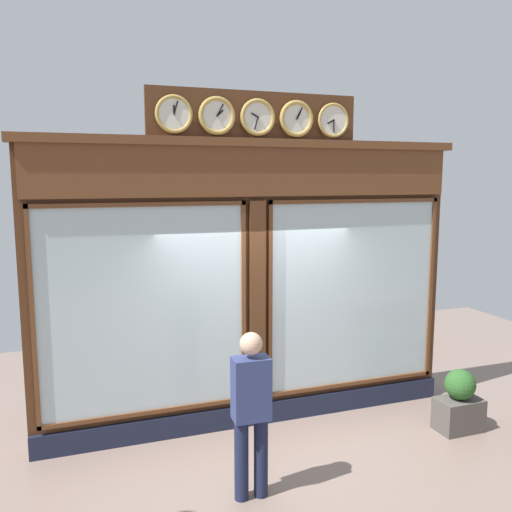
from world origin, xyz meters
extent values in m
cube|color=#4C2B16|center=(0.00, -0.15, 1.76)|extent=(5.42, 0.30, 3.51)
cube|color=#191E33|center=(0.00, 0.02, 0.14)|extent=(5.42, 0.08, 0.28)
cube|color=brown|center=(0.00, 0.04, 3.22)|extent=(5.32, 0.08, 0.59)
cube|color=brown|center=(0.00, 0.02, 3.56)|extent=(5.53, 0.20, 0.10)
cube|color=silver|center=(-1.38, 0.01, 1.61)|extent=(2.36, 0.02, 2.42)
cube|color=brown|center=(-1.38, 0.04, 2.85)|extent=(2.46, 0.04, 0.05)
cube|color=brown|center=(-1.38, 0.04, 0.37)|extent=(2.46, 0.04, 0.05)
cube|color=brown|center=(-2.59, 0.04, 1.61)|extent=(0.05, 0.04, 2.52)
cube|color=brown|center=(-0.18, 0.04, 1.61)|extent=(0.05, 0.04, 2.52)
cube|color=silver|center=(1.38, 0.01, 1.61)|extent=(2.36, 0.02, 2.42)
cube|color=brown|center=(1.38, 0.04, 2.85)|extent=(2.46, 0.04, 0.05)
cube|color=brown|center=(1.38, 0.04, 0.37)|extent=(2.46, 0.04, 0.05)
cube|color=brown|center=(2.59, 0.04, 1.61)|extent=(0.05, 0.04, 2.52)
cube|color=brown|center=(0.18, 0.04, 1.61)|extent=(0.05, 0.04, 2.52)
cube|color=#4C2B16|center=(0.00, 0.03, 1.61)|extent=(0.20, 0.10, 2.52)
cube|color=#4C2B16|center=(0.00, -0.02, 3.85)|extent=(2.62, 0.06, 0.62)
cylinder|color=silver|center=(-1.00, 0.06, 3.85)|extent=(0.35, 0.02, 0.35)
torus|color=#B79347|center=(-1.00, 0.06, 3.85)|extent=(0.42, 0.04, 0.42)
cube|color=black|center=(-0.95, 0.07, 3.83)|extent=(0.09, 0.01, 0.06)
cube|color=black|center=(-1.00, 0.07, 3.78)|extent=(0.02, 0.01, 0.15)
sphere|color=black|center=(-1.00, 0.08, 3.85)|extent=(0.02, 0.02, 0.02)
cylinder|color=silver|center=(-0.50, 0.06, 3.85)|extent=(0.35, 0.02, 0.35)
torus|color=#B79347|center=(-0.50, 0.06, 3.85)|extent=(0.44, 0.06, 0.44)
cube|color=black|center=(-0.52, 0.07, 3.89)|extent=(0.06, 0.01, 0.09)
cube|color=black|center=(-0.53, 0.07, 3.92)|extent=(0.08, 0.01, 0.14)
sphere|color=black|center=(-0.50, 0.08, 3.85)|extent=(0.02, 0.02, 0.02)
cylinder|color=silver|center=(0.00, 0.06, 3.85)|extent=(0.35, 0.02, 0.35)
torus|color=#B79347|center=(0.00, 0.06, 3.85)|extent=(0.43, 0.05, 0.43)
cube|color=black|center=(0.04, 0.07, 3.87)|extent=(0.09, 0.01, 0.06)
cube|color=black|center=(0.02, 0.07, 3.78)|extent=(0.06, 0.01, 0.15)
sphere|color=black|center=(0.00, 0.08, 3.85)|extent=(0.02, 0.02, 0.02)
cylinder|color=silver|center=(0.50, 0.06, 3.85)|extent=(0.35, 0.02, 0.35)
torus|color=#B79347|center=(0.50, 0.06, 3.85)|extent=(0.44, 0.06, 0.44)
cube|color=black|center=(0.46, 0.07, 3.88)|extent=(0.08, 0.01, 0.08)
cube|color=black|center=(0.46, 0.07, 3.92)|extent=(0.08, 0.01, 0.14)
sphere|color=black|center=(0.50, 0.08, 3.85)|extent=(0.02, 0.02, 0.02)
cylinder|color=silver|center=(1.00, 0.06, 3.85)|extent=(0.35, 0.02, 0.35)
torus|color=#B79347|center=(1.00, 0.06, 3.85)|extent=(0.43, 0.05, 0.43)
cube|color=black|center=(1.00, 0.07, 3.90)|extent=(0.02, 0.01, 0.10)
cube|color=black|center=(0.98, 0.07, 3.92)|extent=(0.05, 0.01, 0.15)
sphere|color=black|center=(1.00, 0.08, 3.85)|extent=(0.02, 0.02, 0.02)
cylinder|color=#191E38|center=(0.69, 1.51, 0.41)|extent=(0.14, 0.14, 0.82)
cylinder|color=#191E38|center=(0.49, 1.52, 0.41)|extent=(0.14, 0.14, 0.82)
cube|color=navy|center=(0.59, 1.51, 1.13)|extent=(0.37, 0.24, 0.62)
sphere|color=tan|center=(0.59, 1.51, 1.58)|extent=(0.22, 0.22, 0.22)
cube|color=#4C4742|center=(-2.33, 1.02, 0.21)|extent=(0.56, 0.36, 0.41)
sphere|color=#285623|center=(-2.33, 1.02, 0.60)|extent=(0.38, 0.38, 0.38)
camera|label=1|loc=(2.20, 6.20, 3.15)|focal=37.85mm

